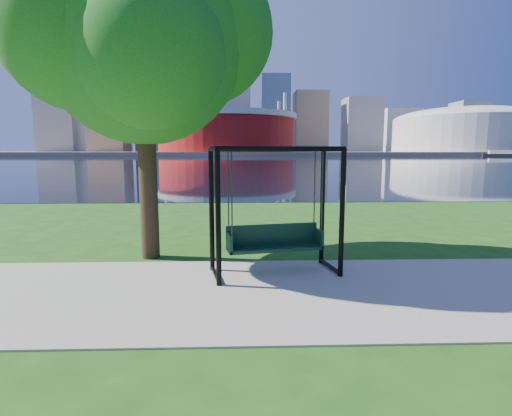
{
  "coord_description": "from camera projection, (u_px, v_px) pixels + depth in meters",
  "views": [
    {
      "loc": [
        -0.44,
        -7.31,
        2.51
      ],
      "look_at": [
        -0.2,
        0.0,
        1.46
      ],
      "focal_mm": 28.0,
      "sensor_mm": 36.0,
      "label": 1
    }
  ],
  "objects": [
    {
      "name": "stadium",
      "position": [
        226.0,
        131.0,
        237.76
      ],
      "size": [
        83.0,
        83.0,
        32.0
      ],
      "color": "maroon",
      "rests_on": "far_bank"
    },
    {
      "name": "river",
      "position": [
        244.0,
        160.0,
        108.52
      ],
      "size": [
        900.0,
        180.0,
        0.02
      ],
      "primitive_type": "cube",
      "color": "black",
      "rests_on": "ground"
    },
    {
      "name": "far_bank",
      "position": [
        243.0,
        153.0,
        310.21
      ],
      "size": [
        900.0,
        228.0,
        2.0
      ],
      "primitive_type": "cube",
      "color": "#937F60",
      "rests_on": "ground"
    },
    {
      "name": "ground",
      "position": [
        267.0,
        284.0,
        7.6
      ],
      "size": [
        900.0,
        900.0,
        0.0
      ],
      "primitive_type": "plane",
      "color": "#1E5114",
      "rests_on": "ground"
    },
    {
      "name": "skyline",
      "position": [
        238.0,
        109.0,
        318.37
      ],
      "size": [
        392.0,
        66.0,
        96.5
      ],
      "color": "gray",
      "rests_on": "far_bank"
    },
    {
      "name": "park_tree",
      "position": [
        141.0,
        35.0,
        8.84
      ],
      "size": [
        5.85,
        5.29,
        7.27
      ],
      "color": "black",
      "rests_on": "ground"
    },
    {
      "name": "arena",
      "position": [
        465.0,
        129.0,
        242.31
      ],
      "size": [
        84.0,
        84.0,
        26.56
      ],
      "color": "beige",
      "rests_on": "far_bank"
    },
    {
      "name": "path",
      "position": [
        268.0,
        292.0,
        7.11
      ],
      "size": [
        120.0,
        4.0,
        0.03
      ],
      "primitive_type": "cube",
      "color": "#9E937F",
      "rests_on": "ground"
    },
    {
      "name": "swing",
      "position": [
        275.0,
        214.0,
        8.04
      ],
      "size": [
        2.7,
        1.57,
        2.6
      ],
      "rotation": [
        0.0,
        0.0,
        0.2
      ],
      "color": "black",
      "rests_on": "ground"
    }
  ]
}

